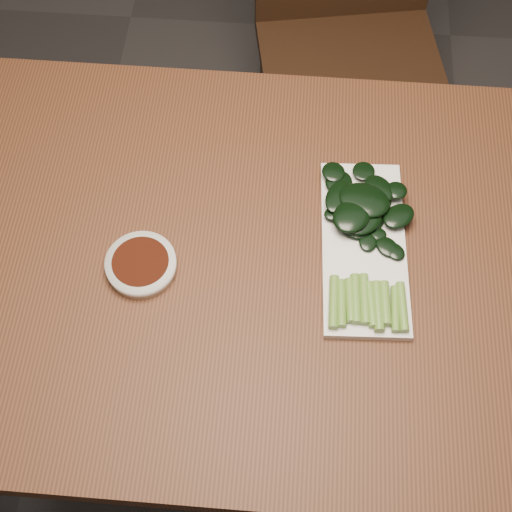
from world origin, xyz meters
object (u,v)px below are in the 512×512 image
object	(u,v)px
table	(262,276)
sauce_bowl	(141,265)
serving_plate	(363,247)
gai_lan	(363,230)
chair_far	(350,36)

from	to	relation	value
table	sauce_bowl	size ratio (longest dim) A/B	12.28
serving_plate	gai_lan	distance (m)	0.03
sauce_bowl	table	bearing A→B (deg)	11.19
table	chair_far	size ratio (longest dim) A/B	1.57
sauce_bowl	gai_lan	distance (m)	0.37
sauce_bowl	serving_plate	xyz separation A→B (m)	(0.36, 0.07, -0.01)
gai_lan	serving_plate	bearing A→B (deg)	-80.03
chair_far	table	bearing A→B (deg)	-112.19
sauce_bowl	gai_lan	world-z (taller)	gai_lan
chair_far	gai_lan	size ratio (longest dim) A/B	2.78
table	sauce_bowl	distance (m)	0.21
sauce_bowl	chair_far	bearing A→B (deg)	66.62
table	sauce_bowl	bearing A→B (deg)	-168.81
table	sauce_bowl	world-z (taller)	sauce_bowl
sauce_bowl	serving_plate	distance (m)	0.36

